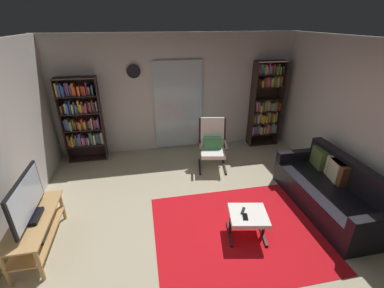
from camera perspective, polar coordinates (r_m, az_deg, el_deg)
The scene contains 14 objects.
ground_plane at distance 4.13m, azimuth 3.21°, elevation -17.90°, with size 7.02×7.02×0.00m, color tan.
wall_back at distance 6.05m, azimuth -3.30°, elevation 10.75°, with size 5.60×0.06×2.60m, color beige.
glass_door_panel at distance 6.06m, azimuth -2.90°, elevation 8.32°, with size 1.10×0.01×2.00m, color silver.
area_rug at distance 4.14m, azimuth 9.68°, elevation -18.12°, with size 2.39×2.00×0.01m, color red.
tv_stand at distance 4.18m, azimuth -30.80°, elevation -15.59°, with size 0.46×1.19×0.50m.
television at distance 3.94m, azimuth -32.21°, elevation -10.29°, with size 0.20×0.94×0.60m.
bookshelf_near_tv at distance 6.00m, azimuth -22.87°, elevation 5.27°, with size 0.80×0.30×1.81m.
bookshelf_near_sofa at distance 6.52m, azimuth 15.67°, elevation 8.56°, with size 0.72×0.30×2.00m.
leather_sofa at distance 4.90m, azimuth 28.07°, elevation -9.05°, with size 0.88×1.99×0.82m.
lounge_armchair at distance 5.43m, azimuth 4.46°, elevation 0.32°, with size 0.67×0.74×1.02m.
ottoman at distance 3.90m, azimuth 12.06°, elevation -15.33°, with size 0.60×0.57×0.39m.
tv_remote at distance 3.88m, azimuth 11.01°, elevation -14.03°, with size 0.04×0.14×0.02m, color black.
cell_phone at distance 3.79m, azimuth 11.46°, elevation -15.20°, with size 0.07×0.14×0.01m, color black.
wall_clock at distance 5.81m, azimuth -12.57°, elevation 15.14°, with size 0.29×0.03×0.29m.
Camera 1 is at (-0.80, -2.90, 2.84)m, focal length 24.58 mm.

